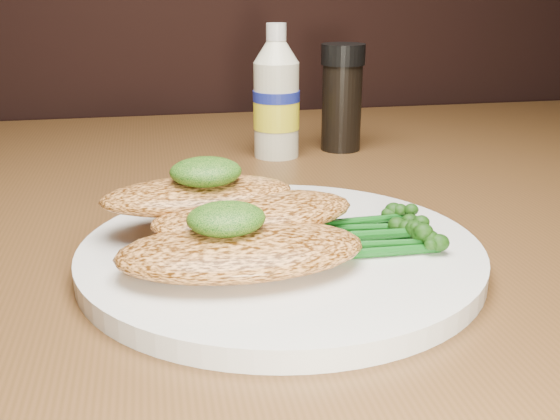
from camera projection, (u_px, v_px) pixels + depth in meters
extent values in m
cylinder|color=white|center=(281.00, 253.00, 0.48)|extent=(0.29, 0.29, 0.02)
ellipsoid|color=#E9964A|center=(241.00, 250.00, 0.44)|extent=(0.17, 0.09, 0.03)
ellipsoid|color=#E9964A|center=(255.00, 214.00, 0.48)|extent=(0.17, 0.11, 0.02)
ellipsoid|color=#E9964A|center=(198.00, 195.00, 0.50)|extent=(0.15, 0.08, 0.02)
ellipsoid|color=black|center=(226.00, 219.00, 0.43)|extent=(0.06, 0.05, 0.02)
ellipsoid|color=black|center=(206.00, 172.00, 0.49)|extent=(0.06, 0.05, 0.02)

